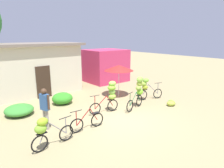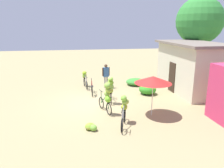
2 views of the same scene
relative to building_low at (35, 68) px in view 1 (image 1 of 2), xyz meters
name	(u,v)px [view 1 (image 1 of 2)]	position (x,y,z in m)	size (l,w,h in m)	color
ground_plane	(121,119)	(1.50, -6.90, -1.69)	(60.00, 60.00, 0.00)	#97885D
building_low	(35,68)	(0.00, 0.00, 0.00)	(6.02, 3.19, 3.34)	beige
shop_pink	(105,66)	(5.85, -0.05, -0.35)	(3.20, 2.80, 2.68)	#C4315B
hedge_bush_front_left	(19,110)	(-2.03, -3.35, -1.44)	(1.36, 1.42, 0.50)	#3B8A33
hedge_bush_front_right	(62,98)	(0.35, -3.18, -1.37)	(1.17, 1.12, 0.64)	#338B24
market_umbrella	(119,68)	(3.81, -4.12, 0.16)	(1.83, 1.83, 2.03)	beige
bicycle_leftmost	(46,130)	(-2.13, -7.18, -0.99)	(1.63, 0.37, 1.18)	black
bicycle_near_pile	(87,122)	(-0.28, -6.82, -1.35)	(1.58, 0.16, 0.94)	black
bicycle_center_loaded	(110,94)	(1.69, -5.87, -0.74)	(1.62, 0.44, 1.61)	black
bicycle_by_shop	(138,90)	(3.27, -6.32, -0.70)	(1.61, 0.59, 1.69)	black
bicycle_rightmost	(146,87)	(4.61, -5.74, -0.89)	(1.60, 0.71, 1.36)	black
banana_pile_on_ground	(171,103)	(4.93, -7.30, -1.55)	(0.71, 0.63, 0.29)	#97A937
person_vendor	(45,104)	(-1.57, -5.69, -0.61)	(0.31, 0.56, 1.75)	gray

